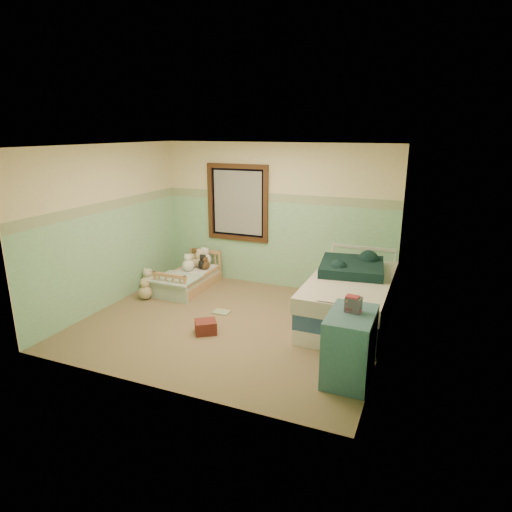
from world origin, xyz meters
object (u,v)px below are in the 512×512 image
at_px(floor_book, 221,312).
at_px(plush_floor_cream, 148,282).
at_px(plush_floor_tan, 145,292).
at_px(twin_bed_frame, 349,313).
at_px(red_pillow, 206,327).
at_px(toddler_bed_frame, 190,283).
at_px(dresser, 350,346).

bearing_deg(floor_book, plush_floor_cream, 165.33).
xyz_separation_m(plush_floor_tan, twin_bed_frame, (3.27, 0.45, -0.01)).
distance_m(red_pillow, floor_book, 0.71).
relative_size(toddler_bed_frame, twin_bed_frame, 0.60).
xyz_separation_m(twin_bed_frame, dresser, (0.30, -1.55, 0.28)).
xyz_separation_m(twin_bed_frame, floor_book, (-1.85, -0.48, -0.10)).
relative_size(toddler_bed_frame, plush_floor_cream, 5.02).
height_order(red_pillow, floor_book, red_pillow).
height_order(plush_floor_tan, floor_book, plush_floor_tan).
xyz_separation_m(dresser, floor_book, (-2.15, 1.07, -0.38)).
height_order(plush_floor_cream, dresser, dresser).
xyz_separation_m(toddler_bed_frame, plush_floor_tan, (-0.40, -0.74, 0.03)).
bearing_deg(plush_floor_tan, twin_bed_frame, 7.78).
height_order(twin_bed_frame, red_pillow, twin_bed_frame).
height_order(toddler_bed_frame, dresser, dresser).
distance_m(toddler_bed_frame, twin_bed_frame, 2.89).
bearing_deg(twin_bed_frame, toddler_bed_frame, 174.17).
height_order(toddler_bed_frame, plush_floor_tan, plush_floor_tan).
xyz_separation_m(plush_floor_tan, red_pillow, (1.53, -0.73, -0.03)).
relative_size(toddler_bed_frame, floor_book, 5.17).
bearing_deg(floor_book, plush_floor_tan, 178.97).
relative_size(toddler_bed_frame, plush_floor_tan, 5.53).
distance_m(plush_floor_tan, red_pillow, 1.69).
distance_m(plush_floor_cream, dresser, 4.09).
relative_size(twin_bed_frame, red_pillow, 7.46).
distance_m(plush_floor_cream, red_pillow, 2.10).
height_order(plush_floor_cream, twin_bed_frame, plush_floor_cream).
xyz_separation_m(plush_floor_cream, dresser, (3.80, -1.51, 0.26)).
bearing_deg(plush_floor_tan, red_pillow, -25.39).
distance_m(dresser, red_pillow, 2.09).
relative_size(plush_floor_tan, red_pillow, 0.81).
relative_size(dresser, floor_book, 3.15).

